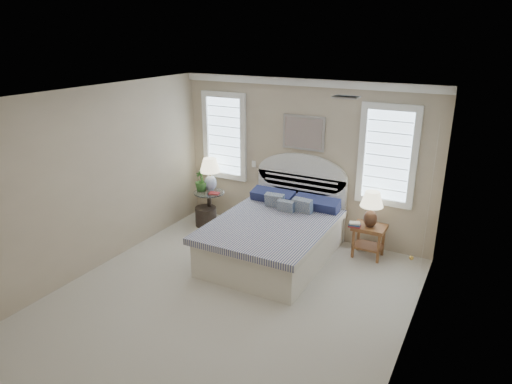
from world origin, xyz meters
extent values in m
cube|color=beige|center=(0.00, 0.00, 0.00)|extent=(4.50, 5.00, 0.01)
cube|color=white|center=(0.00, 0.00, 2.70)|extent=(4.50, 5.00, 0.01)
cube|color=tan|center=(0.00, 2.50, 1.35)|extent=(4.50, 0.02, 2.70)
cube|color=tan|center=(-2.25, 0.00, 1.35)|extent=(0.02, 5.00, 2.70)
cube|color=tan|center=(2.25, 0.00, 1.35)|extent=(0.02, 5.00, 2.70)
cube|color=white|center=(0.00, 2.46, 2.64)|extent=(4.50, 0.08, 0.12)
cube|color=#B2B2B2|center=(1.20, 0.80, 2.68)|extent=(0.30, 0.20, 0.02)
cube|color=white|center=(-0.95, 2.48, 1.15)|extent=(0.08, 0.01, 0.12)
cube|color=silver|center=(-1.55, 2.48, 1.60)|extent=(0.90, 0.06, 1.60)
cube|color=silver|center=(1.40, 2.48, 1.60)|extent=(0.90, 0.06, 1.60)
cube|color=silver|center=(0.00, 2.46, 1.82)|extent=(0.74, 0.04, 0.58)
cube|color=white|center=(2.23, 1.20, 1.20)|extent=(0.02, 1.80, 2.40)
cube|color=silver|center=(0.00, 1.33, 0.28)|extent=(1.60, 2.10, 0.55)
cube|color=navy|center=(0.00, 1.28, 0.59)|extent=(1.72, 2.15, 0.10)
cube|color=silver|center=(0.00, 2.44, 0.55)|extent=(1.62, 0.08, 1.10)
cube|color=#1F234E|center=(-0.40, 2.16, 0.73)|extent=(0.75, 0.31, 0.23)
cube|color=#1F234E|center=(0.40, 2.16, 0.73)|extent=(0.75, 0.31, 0.23)
cube|color=#344C76|center=(-0.25, 1.93, 0.71)|extent=(0.33, 0.20, 0.34)
cube|color=#344C76|center=(0.25, 1.93, 0.71)|extent=(0.33, 0.20, 0.34)
cube|color=#344C76|center=(0.00, 1.83, 0.69)|extent=(0.28, 0.14, 0.29)
cylinder|color=black|center=(-1.65, 2.05, 0.01)|extent=(0.32, 0.32, 0.03)
cylinder|color=black|center=(-1.65, 2.05, 0.30)|extent=(0.08, 0.08, 0.60)
cylinder|color=silver|center=(-1.65, 2.05, 0.62)|extent=(0.56, 0.56, 0.02)
cube|color=brown|center=(1.30, 2.15, 0.50)|extent=(0.50, 0.40, 0.06)
cube|color=brown|center=(1.30, 2.15, 0.18)|extent=(0.44, 0.34, 0.03)
cube|color=brown|center=(1.10, 2.00, 0.23)|extent=(0.04, 0.04, 0.47)
cube|color=brown|center=(1.10, 2.30, 0.23)|extent=(0.04, 0.04, 0.47)
cube|color=brown|center=(1.50, 2.00, 0.23)|extent=(0.04, 0.04, 0.47)
cube|color=brown|center=(1.50, 2.30, 0.23)|extent=(0.04, 0.04, 0.47)
cylinder|color=black|center=(-1.68, 1.96, 0.18)|extent=(0.50, 0.50, 0.35)
cylinder|color=white|center=(-1.69, 2.16, 0.65)|extent=(0.16, 0.16, 0.03)
ellipsoid|color=white|center=(-1.69, 2.16, 0.77)|extent=(0.29, 0.29, 0.29)
cylinder|color=gold|center=(-1.69, 2.16, 0.94)|extent=(0.04, 0.04, 0.10)
cylinder|color=black|center=(1.30, 2.14, 0.54)|extent=(0.15, 0.15, 0.03)
ellipsoid|color=black|center=(1.30, 2.14, 0.66)|extent=(0.27, 0.27, 0.27)
cylinder|color=gold|center=(1.30, 2.14, 0.83)|extent=(0.04, 0.04, 0.10)
imported|color=#357B31|center=(-1.81, 2.04, 0.84)|extent=(0.30, 0.30, 0.41)
cube|color=maroon|center=(-1.51, 2.01, 0.64)|extent=(0.21, 0.18, 0.02)
cube|color=maroon|center=(1.10, 2.00, 0.54)|extent=(0.20, 0.16, 0.02)
cube|color=navy|center=(1.10, 2.00, 0.57)|extent=(0.19, 0.15, 0.02)
cube|color=beige|center=(1.10, 2.00, 0.59)|extent=(0.18, 0.14, 0.02)
camera|label=1|loc=(2.83, -4.47, 3.41)|focal=32.00mm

